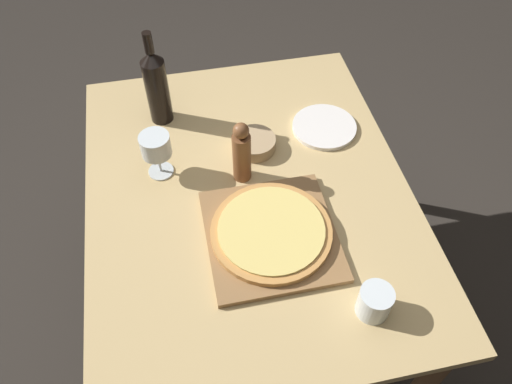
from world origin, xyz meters
TOP-DOWN VIEW (x-y plane):
  - ground_plane at (0.00, 0.00)m, footprint 12.00×12.00m
  - dining_table at (0.00, 0.00)m, footprint 0.95×1.20m
  - cutting_board at (0.03, -0.17)m, footprint 0.35×0.37m
  - pizza at (0.03, -0.17)m, footprint 0.33×0.33m
  - wine_bottle at (-0.22, 0.37)m, footprint 0.07×0.07m
  - pepper_mill at (-0.01, 0.06)m, footprint 0.05×0.05m
  - wine_glass at (-0.25, 0.13)m, footprint 0.09×0.09m
  - small_bowl at (0.05, 0.17)m, footprint 0.13×0.13m
  - drinking_tumbler at (0.22, -0.43)m, footprint 0.08×0.08m
  - dinner_plate at (0.30, 0.21)m, footprint 0.21×0.21m

SIDE VIEW (x-z plane):
  - ground_plane at x=0.00m, z-range 0.00..0.00m
  - dining_table at x=0.00m, z-range 0.26..0.99m
  - dinner_plate at x=0.30m, z-range 0.72..0.74m
  - cutting_board at x=0.03m, z-range 0.72..0.74m
  - small_bowl at x=0.05m, z-range 0.72..0.76m
  - pizza at x=0.03m, z-range 0.74..0.77m
  - drinking_tumbler at x=0.22m, z-range 0.72..0.81m
  - pepper_mill at x=-0.01m, z-range 0.72..0.93m
  - wine_glass at x=-0.25m, z-range 0.76..0.91m
  - wine_bottle at x=-0.22m, z-range 0.70..1.02m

